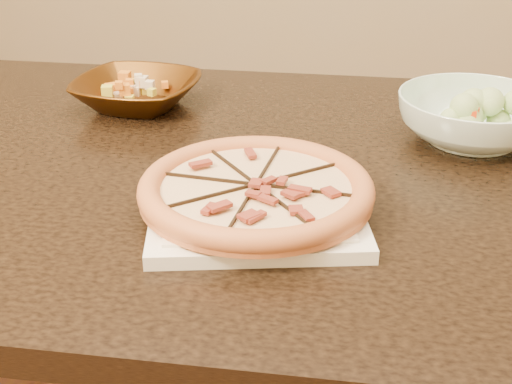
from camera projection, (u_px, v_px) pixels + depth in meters
dining_table at (220, 219)px, 1.11m from camera, size 1.48×1.02×0.75m
plate at (256, 206)px, 0.92m from camera, size 0.33×0.33×0.02m
pizza at (256, 189)px, 0.91m from camera, size 0.30×0.30×0.03m
bronze_bowl at (137, 93)px, 1.27m from camera, size 0.23×0.23×0.05m
mixed_dish at (135, 71)px, 1.25m from camera, size 0.11×0.10×0.03m
salad_bowl at (473, 119)px, 1.12m from camera, size 0.24×0.24×0.08m
salad at (478, 85)px, 1.10m from camera, size 0.12×0.11×0.04m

